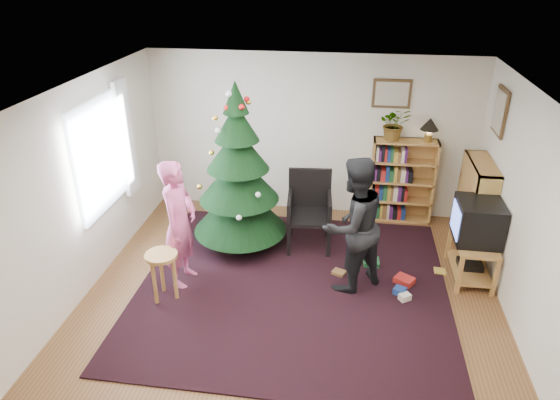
# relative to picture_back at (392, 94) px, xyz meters

# --- Properties ---
(floor) EXTENTS (5.00, 5.00, 0.00)m
(floor) POSITION_rel_picture_back_xyz_m (-1.15, -2.48, -1.95)
(floor) COLOR brown
(floor) RESTS_ON ground
(ceiling) EXTENTS (5.00, 5.00, 0.00)m
(ceiling) POSITION_rel_picture_back_xyz_m (-1.15, -2.48, 0.55)
(ceiling) COLOR white
(ceiling) RESTS_ON wall_back
(wall_back) EXTENTS (5.00, 0.02, 2.50)m
(wall_back) POSITION_rel_picture_back_xyz_m (-1.15, 0.02, -0.70)
(wall_back) COLOR silver
(wall_back) RESTS_ON floor
(wall_front) EXTENTS (5.00, 0.02, 2.50)m
(wall_front) POSITION_rel_picture_back_xyz_m (-1.15, -4.97, -0.70)
(wall_front) COLOR silver
(wall_front) RESTS_ON floor
(wall_left) EXTENTS (0.02, 5.00, 2.50)m
(wall_left) POSITION_rel_picture_back_xyz_m (-3.65, -2.48, -0.70)
(wall_left) COLOR silver
(wall_left) RESTS_ON floor
(wall_right) EXTENTS (0.02, 5.00, 2.50)m
(wall_right) POSITION_rel_picture_back_xyz_m (1.35, -2.48, -0.70)
(wall_right) COLOR silver
(wall_right) RESTS_ON floor
(rug) EXTENTS (3.80, 3.60, 0.02)m
(rug) POSITION_rel_picture_back_xyz_m (-1.15, -2.17, -1.94)
(rug) COLOR black
(rug) RESTS_ON floor
(window_pane) EXTENTS (0.04, 1.20, 1.40)m
(window_pane) POSITION_rel_picture_back_xyz_m (-3.62, -1.88, -0.45)
(window_pane) COLOR silver
(window_pane) RESTS_ON wall_left
(curtain) EXTENTS (0.06, 0.35, 1.60)m
(curtain) POSITION_rel_picture_back_xyz_m (-3.58, -1.18, -0.45)
(curtain) COLOR white
(curtain) RESTS_ON wall_left
(picture_back) EXTENTS (0.55, 0.03, 0.42)m
(picture_back) POSITION_rel_picture_back_xyz_m (0.00, 0.00, 0.00)
(picture_back) COLOR #4C3319
(picture_back) RESTS_ON wall_back
(picture_right) EXTENTS (0.03, 0.50, 0.60)m
(picture_right) POSITION_rel_picture_back_xyz_m (1.33, -0.73, 0.00)
(picture_right) COLOR #4C3319
(picture_right) RESTS_ON wall_right
(christmas_tree) EXTENTS (1.30, 1.30, 2.36)m
(christmas_tree) POSITION_rel_picture_back_xyz_m (-2.01, -1.26, -0.97)
(christmas_tree) COLOR #3F2816
(christmas_tree) RESTS_ON rug
(bookshelf_back) EXTENTS (0.95, 0.30, 1.30)m
(bookshelf_back) POSITION_rel_picture_back_xyz_m (0.27, -0.14, -1.29)
(bookshelf_back) COLOR #BF9444
(bookshelf_back) RESTS_ON floor
(bookshelf_right) EXTENTS (0.30, 0.95, 1.30)m
(bookshelf_right) POSITION_rel_picture_back_xyz_m (1.19, -0.88, -1.29)
(bookshelf_right) COLOR #BF9444
(bookshelf_right) RESTS_ON floor
(tv_stand) EXTENTS (0.47, 0.85, 0.55)m
(tv_stand) POSITION_rel_picture_back_xyz_m (1.07, -1.60, -1.63)
(tv_stand) COLOR #BF9444
(tv_stand) RESTS_ON floor
(crt_tv) EXTENTS (0.54, 0.59, 0.51)m
(crt_tv) POSITION_rel_picture_back_xyz_m (1.07, -1.60, -1.14)
(crt_tv) COLOR black
(crt_tv) RESTS_ON tv_stand
(armchair) EXTENTS (0.64, 0.65, 1.09)m
(armchair) POSITION_rel_picture_back_xyz_m (-1.05, -1.06, -1.36)
(armchair) COLOR black
(armchair) RESTS_ON rug
(stool) EXTENTS (0.38, 0.38, 0.63)m
(stool) POSITION_rel_picture_back_xyz_m (-2.65, -2.62, -1.46)
(stool) COLOR #BF9444
(stool) RESTS_ON floor
(person_standing) EXTENTS (0.45, 0.63, 1.64)m
(person_standing) POSITION_rel_picture_back_xyz_m (-2.53, -2.23, -1.13)
(person_standing) COLOR #CB5189
(person_standing) RESTS_ON rug
(person_by_chair) EXTENTS (1.06, 1.04, 1.72)m
(person_by_chair) POSITION_rel_picture_back_xyz_m (-0.46, -2.03, -1.09)
(person_by_chair) COLOR black
(person_by_chair) RESTS_ON rug
(potted_plant) EXTENTS (0.48, 0.43, 0.49)m
(potted_plant) POSITION_rel_picture_back_xyz_m (0.07, -0.14, -0.41)
(potted_plant) COLOR gray
(potted_plant) RESTS_ON bookshelf_back
(table_lamp) EXTENTS (0.27, 0.27, 0.35)m
(table_lamp) POSITION_rel_picture_back_xyz_m (0.57, -0.13, -0.41)
(table_lamp) COLOR #A57F33
(table_lamp) RESTS_ON bookshelf_back
(floor_clutter) EXTENTS (1.51, 0.92, 0.08)m
(floor_clutter) POSITION_rel_picture_back_xyz_m (0.10, -1.88, -1.91)
(floor_clutter) COLOR #A51E19
(floor_clutter) RESTS_ON rug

